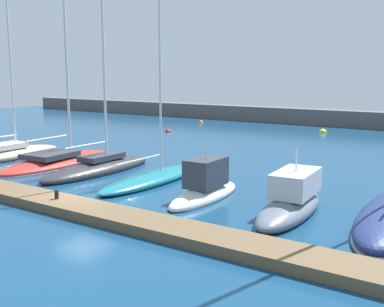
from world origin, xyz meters
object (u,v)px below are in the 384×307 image
at_px(sailboat_charcoal_third, 99,166).
at_px(mooring_buoy_red, 168,132).
at_px(mooring_buoy_orange, 201,123).
at_px(dock_bollard, 57,194).
at_px(motorboat_slate_sixth, 291,201).
at_px(sailboat_teal_fourth, 154,175).
at_px(sailboat_sand_nearest, 9,154).
at_px(motorboat_white_fifth, 205,189).
at_px(mooring_buoy_yellow, 323,133).
at_px(sailboat_red_second, 58,160).

height_order(sailboat_charcoal_third, mooring_buoy_red, sailboat_charcoal_third).
xyz_separation_m(mooring_buoy_orange, dock_bollard, (15.60, -36.69, 0.65)).
bearing_deg(motorboat_slate_sixth, sailboat_teal_fourth, 76.23).
xyz_separation_m(sailboat_sand_nearest, mooring_buoy_red, (0.27, 19.69, -0.36)).
bearing_deg(motorboat_white_fifth, motorboat_slate_sixth, -93.31).
bearing_deg(mooring_buoy_orange, mooring_buoy_yellow, -4.17).
bearing_deg(dock_bollard, mooring_buoy_red, 116.64).
distance_m(sailboat_sand_nearest, sailboat_red_second, 4.87).
distance_m(motorboat_white_fifth, dock_bollard, 7.44).
bearing_deg(mooring_buoy_orange, motorboat_white_fifth, -56.53).
relative_size(sailboat_red_second, mooring_buoy_yellow, 18.26).
distance_m(sailboat_charcoal_third, mooring_buoy_red, 21.39).
relative_size(sailboat_red_second, mooring_buoy_orange, 25.09).
bearing_deg(mooring_buoy_orange, motorboat_slate_sixth, -50.94).
distance_m(sailboat_teal_fourth, mooring_buoy_yellow, 28.60).
bearing_deg(sailboat_sand_nearest, mooring_buoy_yellow, -29.48).
xyz_separation_m(motorboat_white_fifth, mooring_buoy_yellow, (-3.98, 30.03, -0.51)).
distance_m(motorboat_white_fifth, mooring_buoy_red, 27.94).
bearing_deg(motorboat_white_fifth, sailboat_charcoal_third, 77.89).
bearing_deg(sailboat_teal_fourth, sailboat_charcoal_third, 85.96).
bearing_deg(dock_bollard, mooring_buoy_yellow, 88.25).
bearing_deg(motorboat_slate_sixth, motorboat_white_fifth, 84.34).
bearing_deg(motorboat_slate_sixth, sailboat_red_second, 79.07).
bearing_deg(sailboat_red_second, sailboat_charcoal_third, -99.63).
distance_m(sailboat_charcoal_third, sailboat_teal_fourth, 4.78).
distance_m(sailboat_sand_nearest, sailboat_charcoal_third, 9.26).
height_order(sailboat_teal_fourth, mooring_buoy_yellow, sailboat_teal_fourth).
height_order(sailboat_sand_nearest, sailboat_charcoal_third, sailboat_charcoal_third).
bearing_deg(motorboat_slate_sixth, sailboat_sand_nearest, 81.94).
xyz_separation_m(sailboat_teal_fourth, mooring_buoy_red, (-13.77, 19.63, -0.38)).
xyz_separation_m(motorboat_slate_sixth, mooring_buoy_yellow, (-8.75, 30.12, -0.62)).
bearing_deg(mooring_buoy_yellow, sailboat_sand_nearest, -117.07).
bearing_deg(sailboat_sand_nearest, sailboat_teal_fourth, -92.13).
bearing_deg(dock_bollard, motorboat_white_fifth, 47.15).
height_order(sailboat_charcoal_third, mooring_buoy_orange, sailboat_charcoal_third).
height_order(motorboat_white_fifth, mooring_buoy_yellow, motorboat_white_fifth).
bearing_deg(sailboat_teal_fourth, mooring_buoy_orange, 26.86).
height_order(motorboat_slate_sixth, mooring_buoy_orange, motorboat_slate_sixth).
relative_size(motorboat_white_fifth, mooring_buoy_red, 9.77).
bearing_deg(mooring_buoy_orange, sailboat_sand_nearest, -86.11).
xyz_separation_m(motorboat_slate_sixth, mooring_buoy_orange, (-25.43, 31.34, -0.62)).
relative_size(mooring_buoy_orange, mooring_buoy_red, 0.97).
height_order(motorboat_white_fifth, dock_bollard, motorboat_white_fifth).
xyz_separation_m(mooring_buoy_orange, mooring_buoy_red, (2.30, -10.18, 0.00)).
bearing_deg(sailboat_teal_fourth, dock_bollard, 174.68).
bearing_deg(motorboat_slate_sixth, mooring_buoy_red, 43.07).
bearing_deg(sailboat_charcoal_third, motorboat_slate_sixth, -98.53).
bearing_deg(sailboat_red_second, motorboat_white_fifth, -103.32).
xyz_separation_m(sailboat_sand_nearest, sailboat_charcoal_third, (9.25, 0.28, -0.01)).
xyz_separation_m(sailboat_charcoal_third, mooring_buoy_red, (-8.99, 19.41, -0.35)).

